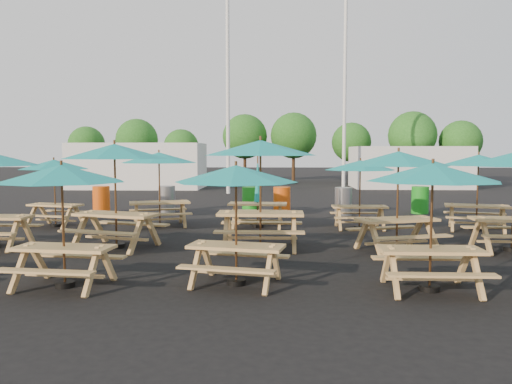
{
  "coord_description": "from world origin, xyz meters",
  "views": [
    {
      "loc": [
        0.57,
        -12.96,
        2.27
      ],
      "look_at": [
        0.0,
        1.5,
        1.1
      ],
      "focal_mm": 35.0,
      "sensor_mm": 36.0,
      "label": 1
    }
  ],
  "objects_px": {
    "picnic_unit_2": "(54,167)",
    "picnic_unit_4": "(115,156)",
    "waste_bin_0": "(101,200)",
    "waste_bin_2": "(251,201)",
    "waste_bin_1": "(167,199)",
    "picnic_unit_3": "(62,179)",
    "waste_bin_3": "(282,201)",
    "picnic_unit_10": "(398,163)",
    "picnic_unit_11": "(360,168)",
    "picnic_unit_7": "(260,153)",
    "picnic_unit_6": "(236,179)",
    "picnic_unit_5": "(159,161)",
    "waste_bin_4": "(343,201)",
    "picnic_unit_14": "(478,163)",
    "waste_bin_5": "(420,200)",
    "picnic_unit_8": "(258,197)",
    "picnic_unit_9": "(433,178)"
  },
  "relations": [
    {
      "from": "picnic_unit_2",
      "to": "picnic_unit_4",
      "type": "distance_m",
      "value": 4.4
    },
    {
      "from": "waste_bin_0",
      "to": "waste_bin_2",
      "type": "xyz_separation_m",
      "value": [
        5.57,
        -0.15,
        0.0
      ]
    },
    {
      "from": "waste_bin_1",
      "to": "picnic_unit_2",
      "type": "bearing_deg",
      "value": -124.87
    },
    {
      "from": "picnic_unit_3",
      "to": "waste_bin_3",
      "type": "height_order",
      "value": "picnic_unit_3"
    },
    {
      "from": "picnic_unit_10",
      "to": "picnic_unit_11",
      "type": "height_order",
      "value": "picnic_unit_10"
    },
    {
      "from": "picnic_unit_7",
      "to": "waste_bin_2",
      "type": "bearing_deg",
      "value": 95.5
    },
    {
      "from": "waste_bin_2",
      "to": "picnic_unit_3",
      "type": "bearing_deg",
      "value": -104.78
    },
    {
      "from": "picnic_unit_2",
      "to": "waste_bin_1",
      "type": "relative_size",
      "value": 2.54
    },
    {
      "from": "picnic_unit_6",
      "to": "picnic_unit_5",
      "type": "bearing_deg",
      "value": 125.57
    },
    {
      "from": "picnic_unit_10",
      "to": "waste_bin_4",
      "type": "distance_m",
      "value": 6.79
    },
    {
      "from": "picnic_unit_2",
      "to": "waste_bin_4",
      "type": "height_order",
      "value": "picnic_unit_2"
    },
    {
      "from": "picnic_unit_5",
      "to": "picnic_unit_7",
      "type": "distance_m",
      "value": 4.6
    },
    {
      "from": "picnic_unit_3",
      "to": "waste_bin_2",
      "type": "xyz_separation_m",
      "value": [
        2.63,
        9.96,
        -1.32
      ]
    },
    {
      "from": "picnic_unit_5",
      "to": "waste_bin_1",
      "type": "xyz_separation_m",
      "value": [
        -0.56,
        3.57,
        -1.5
      ]
    },
    {
      "from": "picnic_unit_10",
      "to": "picnic_unit_14",
      "type": "height_order",
      "value": "picnic_unit_10"
    },
    {
      "from": "picnic_unit_11",
      "to": "waste_bin_5",
      "type": "relative_size",
      "value": 2.09
    },
    {
      "from": "picnic_unit_2",
      "to": "picnic_unit_8",
      "type": "height_order",
      "value": "picnic_unit_8"
    },
    {
      "from": "picnic_unit_5",
      "to": "picnic_unit_10",
      "type": "relative_size",
      "value": 0.99
    },
    {
      "from": "picnic_unit_10",
      "to": "waste_bin_1",
      "type": "height_order",
      "value": "picnic_unit_10"
    },
    {
      "from": "picnic_unit_6",
      "to": "waste_bin_3",
      "type": "xyz_separation_m",
      "value": [
        0.9,
        9.68,
        -1.31
      ]
    },
    {
      "from": "picnic_unit_11",
      "to": "picnic_unit_3",
      "type": "bearing_deg",
      "value": -132.27
    },
    {
      "from": "picnic_unit_6",
      "to": "picnic_unit_10",
      "type": "distance_m",
      "value": 4.5
    },
    {
      "from": "picnic_unit_6",
      "to": "waste_bin_2",
      "type": "xyz_separation_m",
      "value": [
        -0.24,
        9.7,
        -1.31
      ]
    },
    {
      "from": "picnic_unit_7",
      "to": "waste_bin_1",
      "type": "relative_size",
      "value": 2.65
    },
    {
      "from": "picnic_unit_2",
      "to": "picnic_unit_7",
      "type": "relative_size",
      "value": 0.96
    },
    {
      "from": "waste_bin_4",
      "to": "picnic_unit_4",
      "type": "bearing_deg",
      "value": -134.03
    },
    {
      "from": "picnic_unit_9",
      "to": "waste_bin_2",
      "type": "bearing_deg",
      "value": 109.21
    },
    {
      "from": "picnic_unit_3",
      "to": "waste_bin_5",
      "type": "distance_m",
      "value": 13.73
    },
    {
      "from": "picnic_unit_3",
      "to": "picnic_unit_2",
      "type": "bearing_deg",
      "value": 121.53
    },
    {
      "from": "picnic_unit_6",
      "to": "picnic_unit_9",
      "type": "bearing_deg",
      "value": 7.38
    },
    {
      "from": "picnic_unit_5",
      "to": "picnic_unit_9",
      "type": "relative_size",
      "value": 1.35
    },
    {
      "from": "picnic_unit_8",
      "to": "waste_bin_5",
      "type": "height_order",
      "value": "picnic_unit_8"
    },
    {
      "from": "waste_bin_2",
      "to": "waste_bin_3",
      "type": "relative_size",
      "value": 1.0
    },
    {
      "from": "waste_bin_0",
      "to": "waste_bin_2",
      "type": "distance_m",
      "value": 5.57
    },
    {
      "from": "picnic_unit_8",
      "to": "picnic_unit_14",
      "type": "bearing_deg",
      "value": 0.07
    },
    {
      "from": "picnic_unit_8",
      "to": "picnic_unit_14",
      "type": "distance_m",
      "value": 6.43
    },
    {
      "from": "picnic_unit_6",
      "to": "picnic_unit_7",
      "type": "height_order",
      "value": "picnic_unit_7"
    },
    {
      "from": "picnic_unit_10",
      "to": "waste_bin_3",
      "type": "distance_m",
      "value": 7.37
    },
    {
      "from": "picnic_unit_5",
      "to": "picnic_unit_8",
      "type": "height_order",
      "value": "picnic_unit_5"
    },
    {
      "from": "picnic_unit_3",
      "to": "picnic_unit_9",
      "type": "distance_m",
      "value": 6.06
    },
    {
      "from": "waste_bin_0",
      "to": "waste_bin_4",
      "type": "bearing_deg",
      "value": -1.99
    },
    {
      "from": "picnic_unit_4",
      "to": "waste_bin_0",
      "type": "xyz_separation_m",
      "value": [
        -2.73,
        6.71,
        -1.67
      ]
    },
    {
      "from": "picnic_unit_9",
      "to": "picnic_unit_11",
      "type": "bearing_deg",
      "value": 90.56
    },
    {
      "from": "waste_bin_5",
      "to": "picnic_unit_5",
      "type": "bearing_deg",
      "value": -158.04
    },
    {
      "from": "picnic_unit_8",
      "to": "waste_bin_0",
      "type": "height_order",
      "value": "picnic_unit_8"
    },
    {
      "from": "picnic_unit_4",
      "to": "waste_bin_0",
      "type": "relative_size",
      "value": 3.14
    },
    {
      "from": "picnic_unit_3",
      "to": "picnic_unit_6",
      "type": "height_order",
      "value": "picnic_unit_3"
    },
    {
      "from": "picnic_unit_2",
      "to": "waste_bin_1",
      "type": "bearing_deg",
      "value": 68.77
    },
    {
      "from": "picnic_unit_6",
      "to": "waste_bin_2",
      "type": "relative_size",
      "value": 2.51
    },
    {
      "from": "picnic_unit_2",
      "to": "picnic_unit_11",
      "type": "height_order",
      "value": "picnic_unit_2"
    }
  ]
}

